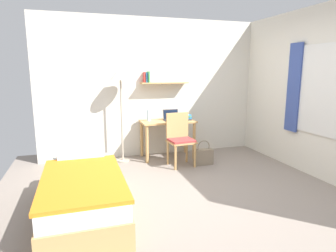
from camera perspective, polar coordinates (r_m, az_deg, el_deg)
ground_plane at (r=4.02m, az=5.64°, el=-13.12°), size 5.28×5.28×0.00m
wall_back at (r=5.60m, az=-2.30°, el=7.51°), size 4.40×0.27×2.60m
wall_right at (r=4.87m, az=28.47°, el=5.71°), size 0.10×4.40×2.60m
bed at (r=3.57m, az=-16.38°, el=-12.55°), size 0.88×1.84×0.54m
desk at (r=5.42m, az=-0.09°, el=-0.36°), size 1.00×0.54×0.71m
desk_chair at (r=5.00m, az=2.37°, el=-2.22°), size 0.47×0.42×0.91m
standing_lamp at (r=5.15m, az=-9.37°, el=9.04°), size 0.36×0.36×1.70m
laptop at (r=5.43m, az=0.67°, el=1.71°), size 0.30×0.21×0.20m
water_bottle at (r=5.34m, az=-3.87°, el=2.14°), size 0.07×0.07×0.21m
book_stack at (r=5.49m, az=3.50°, el=1.75°), size 0.20×0.24×0.10m
handbag at (r=5.14m, az=7.01°, el=-5.96°), size 0.33×0.13×0.44m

